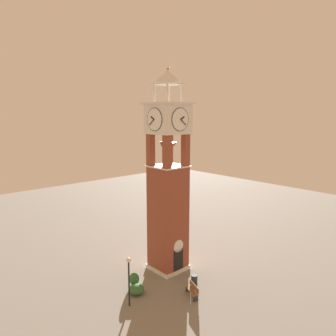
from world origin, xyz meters
TOP-DOWN VIEW (x-y plane):
  - ground at (0.00, 0.00)m, footprint 80.00×80.00m
  - clock_tower at (0.00, -0.00)m, footprint 3.27×3.27m
  - park_bench at (-1.56, -4.55)m, footprint 1.02×1.65m
  - lamp_post at (-5.89, -2.34)m, footprint 0.36×0.36m
  - trash_bin at (-0.26, -3.50)m, footprint 0.52×0.52m
  - shrub_near_entry at (-3.98, -0.31)m, footprint 0.80×0.80m
  - shrub_left_of_tower at (-4.60, -1.44)m, footprint 1.22×1.22m

SIDE VIEW (x-z plane):
  - ground at x=0.00m, z-range 0.00..0.00m
  - shrub_left_of_tower at x=-4.60m, z-range 0.00..0.72m
  - trash_bin at x=-0.26m, z-range 0.00..0.80m
  - park_bench at x=-1.56m, z-range 0.01..0.96m
  - shrub_near_entry at x=-3.98m, z-range 0.00..1.10m
  - lamp_post at x=-5.89m, z-range 0.73..4.45m
  - clock_tower at x=0.00m, z-range -1.35..16.23m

